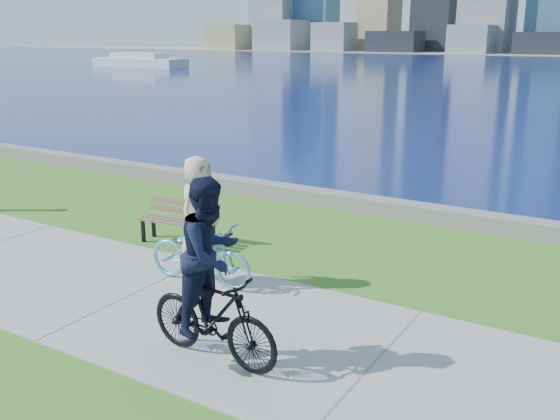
{
  "coord_description": "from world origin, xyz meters",
  "views": [
    {
      "loc": [
        6.56,
        -6.36,
        3.88
      ],
      "look_at": [
        1.45,
        2.01,
        1.1
      ],
      "focal_mm": 40.0,
      "sensor_mm": 36.0,
      "label": 1
    }
  ],
  "objects": [
    {
      "name": "concrete_path",
      "position": [
        0.0,
        0.0,
        0.01
      ],
      "size": [
        80.0,
        3.5,
        0.02
      ],
      "primitive_type": "cube",
      "color": "gray",
      "rests_on": "ground"
    },
    {
      "name": "cyclist_man",
      "position": [
        2.29,
        -0.92,
        0.99
      ],
      "size": [
        0.74,
        1.93,
        2.31
      ],
      "rotation": [
        0.0,
        0.0,
        1.52
      ],
      "color": "black",
      "rests_on": "ground"
    },
    {
      "name": "park_bench",
      "position": [
        -1.01,
        2.38,
        0.49
      ],
      "size": [
        1.6,
        0.74,
        0.8
      ],
      "rotation": [
        0.0,
        0.0,
        0.14
      ],
      "color": "black",
      "rests_on": "ground"
    },
    {
      "name": "ferry_near",
      "position": [
        -47.76,
        50.32,
        0.7
      ],
      "size": [
        12.32,
        3.52,
        1.67
      ],
      "color": "silver",
      "rests_on": "ground"
    },
    {
      "name": "seawall",
      "position": [
        0.0,
        6.2,
        0.17
      ],
      "size": [
        90.0,
        0.5,
        0.35
      ],
      "primitive_type": "cube",
      "color": "slate",
      "rests_on": "ground"
    },
    {
      "name": "cyclist_woman",
      "position": [
        0.62,
        0.95,
        0.79
      ],
      "size": [
        0.78,
        1.92,
        2.07
      ],
      "rotation": [
        0.0,
        0.0,
        1.64
      ],
      "color": "#59B0D9",
      "rests_on": "ground"
    },
    {
      "name": "ground",
      "position": [
        0.0,
        0.0,
        0.0
      ],
      "size": [
        320.0,
        320.0,
        0.0
      ],
      "primitive_type": "plane",
      "color": "#32691B",
      "rests_on": "ground"
    }
  ]
}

